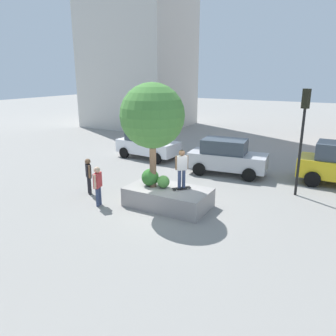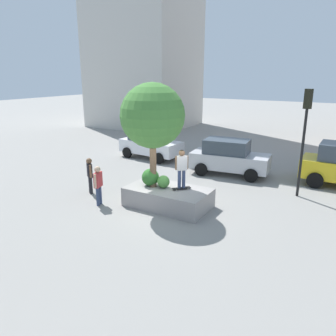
{
  "view_description": "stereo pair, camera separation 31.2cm",
  "coord_description": "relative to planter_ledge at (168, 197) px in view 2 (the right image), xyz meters",
  "views": [
    {
      "loc": [
        6.43,
        -11.32,
        5.53
      ],
      "look_at": [
        -0.0,
        0.15,
        1.72
      ],
      "focal_mm": 35.05,
      "sensor_mm": 36.0,
      "label": 1
    },
    {
      "loc": [
        6.7,
        -11.16,
        5.53
      ],
      "look_at": [
        -0.0,
        0.15,
        1.72
      ],
      "focal_mm": 35.05,
      "sensor_mm": 36.0,
      "label": 2
    }
  ],
  "objects": [
    {
      "name": "sedan_parked",
      "position": [
        0.56,
        5.77,
        0.6
      ],
      "size": [
        4.47,
        2.39,
        2.0
      ],
      "color": "#B7B7BC",
      "rests_on": "ground"
    },
    {
      "name": "pedestrian_crossing",
      "position": [
        -2.67,
        -1.38,
        0.6
      ],
      "size": [
        0.31,
        0.58,
        1.74
      ],
      "color": "navy",
      "rests_on": "ground"
    },
    {
      "name": "skateboarder",
      "position": [
        0.56,
        0.17,
        1.43
      ],
      "size": [
        0.45,
        0.43,
        1.64
      ],
      "color": "navy",
      "rests_on": "skateboard"
    },
    {
      "name": "hedge_clump",
      "position": [
        -0.21,
        -0.02,
        0.68
      ],
      "size": [
        0.54,
        0.54,
        0.54
      ],
      "primitive_type": "sphere",
      "color": "#4C8C3D",
      "rests_on": "planter_ledge"
    },
    {
      "name": "skateboard",
      "position": [
        0.56,
        0.17,
        0.47
      ],
      "size": [
        0.68,
        0.74,
        0.07
      ],
      "color": "black",
      "rests_on": "planter_ledge"
    },
    {
      "name": "traffic_light_corner",
      "position": [
        4.58,
        4.16,
        2.9
      ],
      "size": [
        0.35,
        0.37,
        4.89
      ],
      "color": "black",
      "rests_on": "ground"
    },
    {
      "name": "plaza_tree",
      "position": [
        -0.67,
        -0.11,
        3.44
      ],
      "size": [
        2.67,
        2.67,
        4.39
      ],
      "color": "brown",
      "rests_on": "planter_ledge"
    },
    {
      "name": "boxwood_shrub",
      "position": [
        -0.84,
        -0.07,
        0.79
      ],
      "size": [
        0.75,
        0.75,
        0.75
      ],
      "primitive_type": "sphere",
      "color": "#2D6628",
      "rests_on": "planter_ledge"
    },
    {
      "name": "ground_plane",
      "position": [
        0.0,
        -0.15,
        -0.41
      ],
      "size": [
        120.0,
        120.0,
        0.0
      ],
      "primitive_type": "plane",
      "color": "gray"
    },
    {
      "name": "police_car",
      "position": [
        -5.34,
        6.67,
        0.59
      ],
      "size": [
        4.38,
        2.28,
        1.97
      ],
      "color": "white",
      "rests_on": "ground"
    },
    {
      "name": "planter_ledge",
      "position": [
        0.0,
        0.0,
        0.0
      ],
      "size": [
        3.54,
        1.97,
        0.82
      ],
      "primitive_type": "cube",
      "color": "gray",
      "rests_on": "ground"
    },
    {
      "name": "bystander_watching",
      "position": [
        -4.0,
        -0.49,
        0.59
      ],
      "size": [
        0.49,
        0.44,
        1.73
      ],
      "color": "black",
      "rests_on": "ground"
    }
  ]
}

